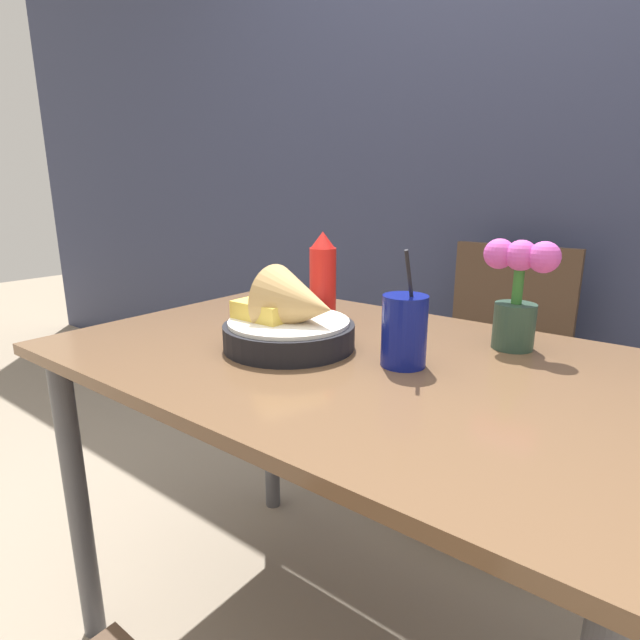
# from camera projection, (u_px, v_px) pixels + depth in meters

# --- Properties ---
(wall_window) EXTENTS (7.00, 0.06, 2.60)m
(wall_window) POSITION_uv_depth(u_px,v_px,m) (531.00, 123.00, 1.71)
(wall_window) COLOR #2D334C
(wall_window) RESTS_ON ground_plane
(dining_table) EXTENTS (1.18, 0.78, 0.76)m
(dining_table) POSITION_uv_depth(u_px,v_px,m) (345.00, 401.00, 1.03)
(dining_table) COLOR brown
(dining_table) RESTS_ON ground_plane
(chair_far_window) EXTENTS (0.40, 0.40, 0.90)m
(chair_far_window) POSITION_uv_depth(u_px,v_px,m) (498.00, 360.00, 1.66)
(chair_far_window) COLOR #473323
(chair_far_window) RESTS_ON ground_plane
(food_basket) EXTENTS (0.27, 0.27, 0.17)m
(food_basket) POSITION_uv_depth(u_px,v_px,m) (293.00, 321.00, 1.01)
(food_basket) COLOR black
(food_basket) RESTS_ON dining_table
(ketchup_bottle) EXTENTS (0.06, 0.06, 0.22)m
(ketchup_bottle) POSITION_uv_depth(u_px,v_px,m) (323.00, 279.00, 1.19)
(ketchup_bottle) COLOR red
(ketchup_bottle) RESTS_ON dining_table
(drink_cup) EXTENTS (0.08, 0.08, 0.22)m
(drink_cup) POSITION_uv_depth(u_px,v_px,m) (403.00, 334.00, 0.91)
(drink_cup) COLOR navy
(drink_cup) RESTS_ON dining_table
(flower_vase) EXTENTS (0.15, 0.08, 0.22)m
(flower_vase) POSITION_uv_depth(u_px,v_px,m) (518.00, 290.00, 1.00)
(flower_vase) COLOR #2D4738
(flower_vase) RESTS_ON dining_table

